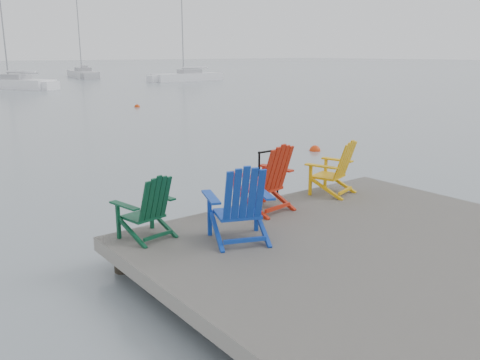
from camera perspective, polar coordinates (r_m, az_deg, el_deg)
ground at (r=7.57m, az=13.97°, el=-10.24°), size 400.00×400.00×0.00m
dock at (r=7.43m, az=14.13°, el=-7.80°), size 6.00×5.00×1.40m
handrail at (r=9.02m, az=3.24°, el=1.13°), size 0.48×0.04×0.90m
chair_green at (r=7.24m, az=-10.32°, el=-2.95°), size 0.83×0.78×0.93m
chair_blue at (r=6.97m, az=-0.01°, el=-2.59°), size 1.08×1.03×1.12m
chair_red at (r=8.35m, az=3.00°, el=0.27°), size 0.99×0.93×1.13m
chair_yellow at (r=9.52m, az=10.60°, el=1.40°), size 0.95×0.91×1.01m
sailboat_near at (r=49.12m, az=-24.15°, el=9.78°), size 5.78×8.24×11.36m
sailboat_mid at (r=67.75m, az=-17.24°, el=11.25°), size 3.82×9.21×12.28m
sailboat_far at (r=57.36m, az=-5.98°, el=11.38°), size 8.18×2.61×11.17m
buoy_a at (r=16.48m, az=8.41°, el=3.26°), size 0.35×0.35×0.35m
buoy_c at (r=30.10m, az=-11.48°, el=8.03°), size 0.33×0.33×0.33m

